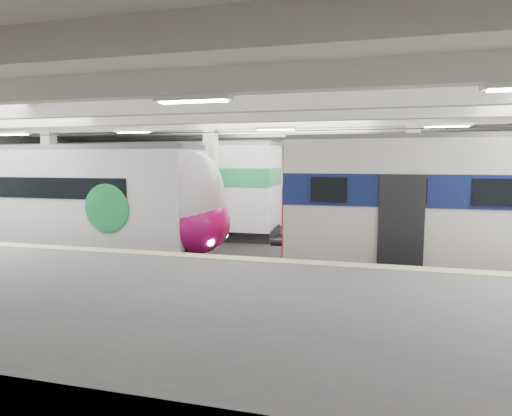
# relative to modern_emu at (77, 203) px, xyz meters

# --- Properties ---
(station_hall) EXTENTS (36.00, 24.00, 5.75)m
(station_hall) POSITION_rel_modern_emu_xyz_m (7.34, -1.74, 1.13)
(station_hall) COLOR black
(station_hall) RESTS_ON ground
(modern_emu) EXTENTS (13.26, 2.74, 4.30)m
(modern_emu) POSITION_rel_modern_emu_xyz_m (0.00, 0.00, 0.00)
(modern_emu) COLOR white
(modern_emu) RESTS_ON ground
(far_train) EXTENTS (14.55, 3.18, 4.61)m
(far_train) POSITION_rel_modern_emu_xyz_m (-0.66, 5.50, 0.26)
(far_train) COLOR white
(far_train) RESTS_ON ground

